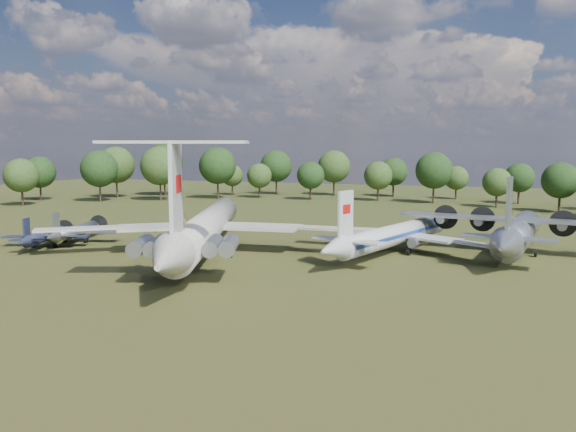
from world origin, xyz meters
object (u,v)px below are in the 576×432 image
at_px(il62_airliner, 207,233).
at_px(person_on_il62, 183,219).
at_px(tu104_jet, 396,238).
at_px(small_prop_west, 45,239).
at_px(an12_transport, 518,237).
at_px(small_prop_northwest, 76,234).

height_order(il62_airliner, person_on_il62, person_on_il62).
xyz_separation_m(tu104_jet, small_prop_west, (-46.45, -13.70, -0.71)).
relative_size(il62_airliner, tu104_jet, 1.51).
bearing_deg(an12_transport, il62_airliner, -151.49).
bearing_deg(person_on_il62, small_prop_west, -28.62).
bearing_deg(an12_transport, tu104_jet, -156.31).
distance_m(tu104_jet, small_prop_west, 48.43).
xyz_separation_m(il62_airliner, tu104_jet, (22.56, 10.41, -0.91)).
relative_size(small_prop_northwest, person_on_il62, 9.12).
height_order(tu104_jet, an12_transport, an12_transport).
height_order(il62_airliner, small_prop_northwest, il62_airliner).
distance_m(an12_transport, small_prop_northwest, 61.68).
bearing_deg(il62_airliner, person_on_il62, -90.00).
bearing_deg(small_prop_northwest, small_prop_west, -119.69).
xyz_separation_m(il62_airliner, small_prop_northwest, (-22.67, 1.51, -1.54)).
relative_size(il62_airliner, an12_transport, 1.64).
relative_size(tu104_jet, small_prop_northwest, 2.20).
height_order(an12_transport, person_on_il62, person_on_il62).
xyz_separation_m(il62_airliner, person_on_il62, (5.71, -14.60, 3.75)).
bearing_deg(il62_airliner, an12_transport, 0.38).
bearing_deg(il62_airliner, small_prop_northwest, 154.84).
bearing_deg(tu104_jet, an12_transport, 32.25).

